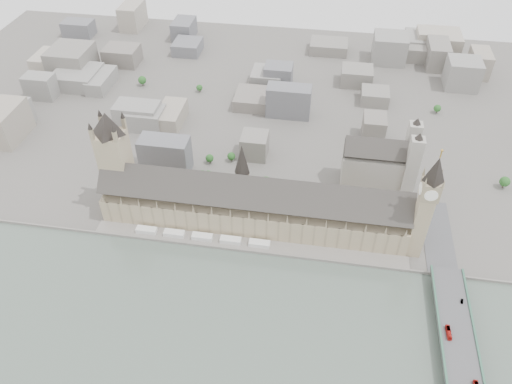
# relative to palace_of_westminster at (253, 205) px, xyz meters

# --- Properties ---
(ground) EXTENTS (900.00, 900.00, 0.00)m
(ground) POSITION_rel_palace_of_westminster_xyz_m (0.00, -19.70, -22.71)
(ground) COLOR #595651
(ground) RESTS_ON ground
(embankment_wall) EXTENTS (600.00, 1.50, 3.00)m
(embankment_wall) POSITION_rel_palace_of_westminster_xyz_m (0.00, -34.70, -21.21)
(embankment_wall) COLOR slate
(embankment_wall) RESTS_ON ground
(river_terrace) EXTENTS (270.00, 15.00, 2.00)m
(river_terrace) POSITION_rel_palace_of_westminster_xyz_m (0.00, -27.20, -21.71)
(river_terrace) COLOR slate
(river_terrace) RESTS_ON ground
(terrace_tents) EXTENTS (118.00, 7.00, 4.00)m
(terrace_tents) POSITION_rel_palace_of_westminster_xyz_m (-40.00, -26.70, -18.71)
(terrace_tents) COLOR silver
(terrace_tents) RESTS_ON river_terrace
(palace_of_westminster) EXTENTS (265.00, 40.73, 55.44)m
(palace_of_westminster) POSITION_rel_palace_of_westminster_xyz_m (0.00, 0.00, 0.00)
(palace_of_westminster) COLOR gray
(palace_of_westminster) RESTS_ON ground
(elizabeth_tower) EXTENTS (17.00, 17.00, 107.50)m
(elizabeth_tower) POSITION_rel_palace_of_westminster_xyz_m (138.00, -11.70, 35.38)
(elizabeth_tower) COLOR gray
(elizabeth_tower) RESTS_ON ground
(victoria_tower) EXTENTS (30.00, 30.00, 100.00)m
(victoria_tower) POSITION_rel_palace_of_westminster_xyz_m (-122.00, 6.30, 32.50)
(victoria_tower) COLOR gray
(victoria_tower) RESTS_ON ground
(central_tower) EXTENTS (13.00, 13.00, 48.00)m
(central_tower) POSITION_rel_palace_of_westminster_xyz_m (-10.00, 6.30, 35.21)
(central_tower) COLOR gray
(central_tower) RESTS_ON ground
(westminster_bridge) EXTENTS (25.00, 325.00, 10.25)m
(westminster_bridge) POSITION_rel_palace_of_westminster_xyz_m (162.00, -107.20, -17.58)
(westminster_bridge) COLOR #474749
(westminster_bridge) RESTS_ON ground
(westminster_abbey) EXTENTS (68.00, 36.00, 64.00)m
(westminster_abbey) POSITION_rel_palace_of_westminster_xyz_m (110.92, 75.30, 2.38)
(westminster_abbey) COLOR #9F9C8F
(westminster_abbey) RESTS_ON ground
(city_skyline_inland) EXTENTS (720.00, 360.00, 38.00)m
(city_skyline_inland) POSITION_rel_palace_of_westminster_xyz_m (0.00, 225.30, -3.71)
(city_skyline_inland) COLOR gray
(city_skyline_inland) RESTS_ON ground
(park_trees) EXTENTS (110.00, 30.00, 15.00)m
(park_trees) POSITION_rel_palace_of_westminster_xyz_m (-10.00, 40.30, -15.21)
(park_trees) COLOR #204B1A
(park_trees) RESTS_ON ground
(red_bus_north) EXTENTS (3.19, 11.90, 3.29)m
(red_bus_north) POSITION_rel_palace_of_westminster_xyz_m (155.34, -96.25, -10.81)
(red_bus_north) COLOR red
(red_bus_north) RESTS_ON westminster_bridge
(car_silver) EXTENTS (2.28, 4.56, 1.44)m
(car_silver) POSITION_rel_palace_of_westminster_xyz_m (168.90, -66.41, -11.74)
(car_silver) COLOR gray
(car_silver) RESTS_ON westminster_bridge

